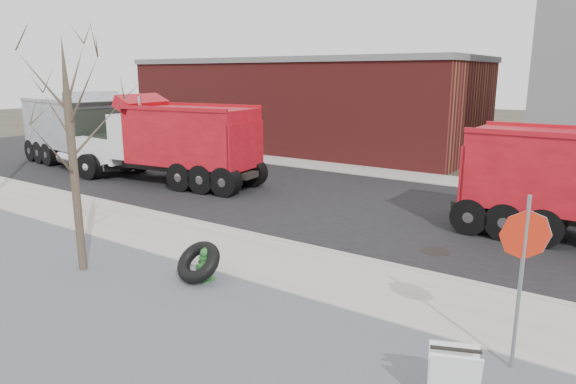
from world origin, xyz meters
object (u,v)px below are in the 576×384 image
Objects in this scene: truck_tire at (198,262)px; dump_truck_red_b at (171,140)px; fire_hydrant at (205,266)px; sandwich_board at (453,379)px; dump_truck_grey at (79,129)px; stop_sign at (524,253)px.

dump_truck_red_b is at bearing 140.17° from truck_tire.
fire_hydrant is 0.18m from truck_tire.
truck_tire is 0.12× the size of dump_truck_red_b.
dump_truck_grey is (-20.53, 8.26, 1.33)m from sandwich_board.
stop_sign is (6.29, 0.28, 1.41)m from truck_tire.
dump_truck_red_b is at bearing 127.88° from sandwich_board.
truck_tire is at bearing -117.20° from fire_hydrant.
dump_truck_red_b is (-13.95, 8.00, 1.32)m from sandwich_board.
fire_hydrant is at bearing 52.19° from truck_tire.
sandwich_board is 0.11× the size of dump_truck_grey.
stop_sign is 0.32× the size of dump_truck_red_b.
stop_sign reaches higher than sandwich_board.
truck_tire is 1.13× the size of sandwich_board.
dump_truck_red_b is (-8.10, 6.75, 1.35)m from truck_tire.
sandwich_board reaches higher than truck_tire.
truck_tire reaches higher than fire_hydrant.
stop_sign is 3.03× the size of sandwich_board.
fire_hydrant is 16.37m from dump_truck_grey.
sandwich_board is at bearing -14.02° from dump_truck_grey.
dump_truck_red_b is at bearing 5.60° from dump_truck_grey.
dump_truck_grey reaches higher than fire_hydrant.
truck_tire is at bearing -17.64° from dump_truck_grey.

